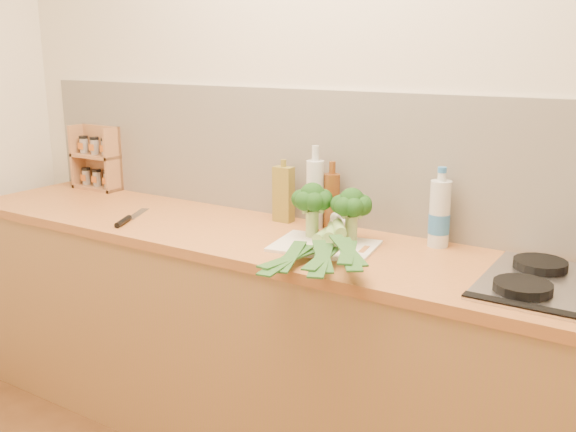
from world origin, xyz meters
name	(u,v)px	position (x,y,z in m)	size (l,w,h in m)	color
room_shell	(330,158)	(0.00, 1.49, 1.17)	(3.50, 3.50, 3.50)	beige
counter	(291,348)	(0.00, 1.20, 0.45)	(3.20, 0.62, 0.90)	#A16E43
chopping_board	(325,246)	(0.15, 1.18, 0.91)	(0.36, 0.27, 0.01)	white
broccoli_left	(312,200)	(0.06, 1.25, 1.05)	(0.15, 0.16, 0.21)	#90AE65
broccoli_right	(352,205)	(0.21, 1.27, 1.05)	(0.15, 0.15, 0.20)	#90AE65
leek_front	(318,239)	(0.14, 1.16, 0.93)	(0.15, 0.71, 0.04)	white
leek_mid	(329,237)	(0.19, 1.14, 0.95)	(0.31, 0.65, 0.04)	white
leek_back	(342,235)	(0.24, 1.14, 0.97)	(0.38, 0.55, 0.04)	white
chefs_knife	(127,220)	(-0.72, 1.05, 0.91)	(0.16, 0.31, 0.02)	silver
spice_rack	(98,162)	(-1.32, 1.44, 1.04)	(0.27, 0.11, 0.32)	#B47F4D
oil_tin	(284,194)	(-0.17, 1.41, 1.02)	(0.08, 0.05, 0.26)	olive
glass_bottle	(315,193)	(-0.01, 1.39, 1.04)	(0.07, 0.07, 0.33)	silver
amber_bottle	(332,200)	(0.05, 1.42, 1.01)	(0.06, 0.06, 0.27)	brown
water_bottle	(439,216)	(0.50, 1.41, 1.01)	(0.08, 0.08, 0.27)	silver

